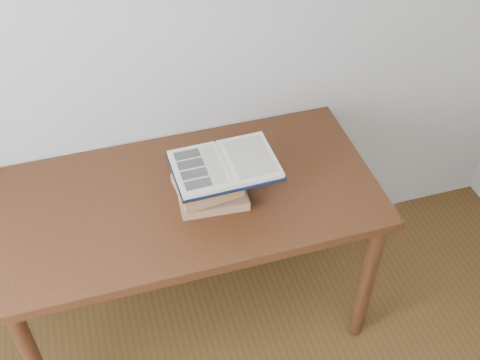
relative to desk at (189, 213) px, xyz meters
name	(u,v)px	position (x,y,z in m)	size (l,w,h in m)	color
desk	(189,213)	(0.00, 0.00, 0.00)	(1.45, 0.72, 0.77)	#4E2913
book_stack	(209,187)	(0.07, -0.06, 0.18)	(0.27, 0.21, 0.16)	#9E6F51
open_book	(225,165)	(0.13, -0.06, 0.27)	(0.38, 0.27, 0.03)	black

